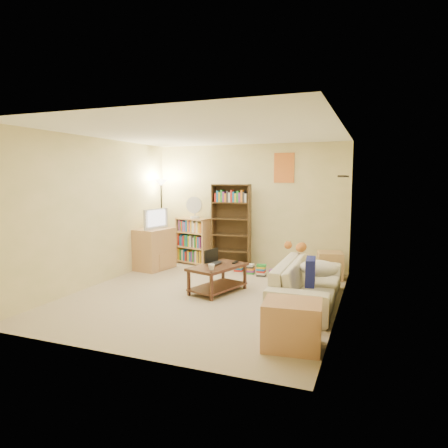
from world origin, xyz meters
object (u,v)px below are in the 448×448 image
Objects in this scene: television at (153,219)px; desk_fan at (194,207)px; short_bookshelf at (193,241)px; mug at (211,267)px; side_table at (330,265)px; end_cabinet at (292,325)px; tabby_cat at (299,247)px; laptop at (218,264)px; sofa at (307,283)px; coffee_table at (218,275)px; tv_stand at (154,249)px; tall_bookshelf at (231,224)px; floor_lamp at (161,197)px.

desk_fan reaches higher than television.
mug is at bearing -43.11° from short_bookshelf.
desk_fan reaches higher than side_table.
short_bookshelf is at bearing 129.08° from end_cabinet.
short_bookshelf is (-2.44, 1.07, -0.20)m from tabby_cat.
short_bookshelf is at bearing 36.17° from laptop.
side_table is (0.15, 1.58, -0.06)m from sofa.
side_table is at bearing 61.22° from tabby_cat.
coffee_table is 1.34× the size of tv_stand.
mug is at bearing -84.04° from tall_bookshelf.
floor_lamp is (-1.91, 1.57, 1.15)m from coffee_table.
mug is 2.39m from television.
coffee_table is 2.20m from side_table.
mug is at bearing -171.69° from laptop.
sofa is 1.62m from end_cabinet.
coffee_table is (-1.16, -0.73, -0.41)m from tabby_cat.
short_bookshelf reaches higher than end_cabinet.
tall_bookshelf is at bearing 148.87° from tabby_cat.
floor_lamp is at bearing 179.05° from side_table.
coffee_table is 0.40m from mug.
television is at bearing 9.45° from tv_stand.
tabby_cat is 0.26× the size of floor_lamp.
television is at bearing 142.57° from mug.
desk_fan is (0.58, 0.68, 0.20)m from television.
sofa is 15.90× the size of mug.
end_cabinet is (0.10, -1.62, -0.05)m from sofa.
laptop is 0.42m from mug.
desk_fan is at bearing 35.71° from laptop.
coffee_table is at bearing -111.11° from television.
tall_bookshelf is 3.89m from end_cabinet.
sofa is 1.59m from side_table.
tabby_cat is at bearing -118.78° from side_table.
sofa is 1.44m from coffee_table.
tv_stand reaches higher than end_cabinet.
laptop is at bearing -19.89° from tv_stand.
tall_bookshelf is 0.95× the size of floor_lamp.
desk_fan is (-1.23, 1.75, 0.93)m from coffee_table.
mug is 2.90m from floor_lamp.
tv_stand is 1.17× the size of television.
sofa is at bearing -26.02° from floor_lamp.
floor_lamp is at bearing -145.23° from short_bookshelf.
tabby_cat is 0.48× the size of short_bookshelf.
coffee_table is 2.73m from floor_lamp.
tv_stand is 1.21m from desk_fan.
short_bookshelf is 1.15m from floor_lamp.
mug is 2.01m from end_cabinet.
floor_lamp reaches higher than tall_bookshelf.
mug is 2.33m from tv_stand.
sofa is 3.89m from floor_lamp.
coffee_table is 8.33× the size of mug.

